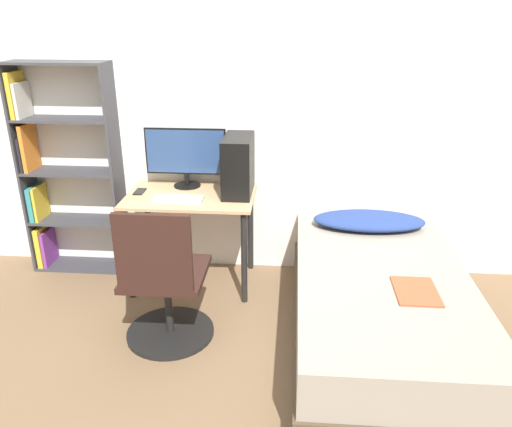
{
  "coord_description": "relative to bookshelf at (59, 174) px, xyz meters",
  "views": [
    {
      "loc": [
        0.34,
        -2.35,
        1.97
      ],
      "look_at": [
        0.1,
        0.65,
        0.75
      ],
      "focal_mm": 35.0,
      "sensor_mm": 36.0,
      "label": 1
    }
  ],
  "objects": [
    {
      "name": "bookshelf",
      "position": [
        0.0,
        0.0,
        0.0
      ],
      "size": [
        0.75,
        0.26,
        1.65
      ],
      "color": "#38383D",
      "rests_on": "ground_plane"
    },
    {
      "name": "wall_back",
      "position": [
        1.48,
        0.15,
        0.45
      ],
      "size": [
        8.0,
        0.05,
        2.5
      ],
      "color": "silver",
      "rests_on": "ground_plane"
    },
    {
      "name": "monitor",
      "position": [
        1.01,
        0.01,
        0.18
      ],
      "size": [
        0.61,
        0.21,
        0.45
      ],
      "color": "black",
      "rests_on": "desk"
    },
    {
      "name": "keyboard",
      "position": [
        1.01,
        -0.3,
        -0.06
      ],
      "size": [
        0.35,
        0.13,
        0.02
      ],
      "color": "silver",
      "rests_on": "desk"
    },
    {
      "name": "pc_tower",
      "position": [
        1.42,
        -0.1,
        0.14
      ],
      "size": [
        0.2,
        0.43,
        0.42
      ],
      "color": "black",
      "rests_on": "desk"
    },
    {
      "name": "phone",
      "position": [
        0.68,
        -0.16,
        -0.07
      ],
      "size": [
        0.07,
        0.14,
        0.01
      ],
      "color": "black",
      "rests_on": "desk"
    },
    {
      "name": "magazine",
      "position": [
        2.54,
        -1.04,
        -0.3
      ],
      "size": [
        0.24,
        0.32,
        0.01
      ],
      "color": "#B24C2D",
      "rests_on": "bed"
    },
    {
      "name": "pillow",
      "position": [
        2.39,
        -0.13,
        -0.26
      ],
      "size": [
        0.81,
        0.36,
        0.11
      ],
      "color": "navy",
      "rests_on": "bed"
    },
    {
      "name": "ground_plane",
      "position": [
        1.48,
        -1.22,
        -0.8
      ],
      "size": [
        14.0,
        14.0,
        0.0
      ],
      "primitive_type": "plane",
      "color": "brown"
    },
    {
      "name": "office_chair",
      "position": [
        1.05,
        -0.94,
        -0.44
      ],
      "size": [
        0.57,
        0.57,
        0.94
      ],
      "color": "black",
      "rests_on": "ground_plane"
    },
    {
      "name": "desk",
      "position": [
        1.07,
        -0.18,
        -0.19
      ],
      "size": [
        0.94,
        0.62,
        0.73
      ],
      "color": "tan",
      "rests_on": "ground_plane"
    },
    {
      "name": "bed",
      "position": [
        2.39,
        -0.84,
        -0.56
      ],
      "size": [
        1.07,
        1.94,
        0.49
      ],
      "color": "#4C3D2D",
      "rests_on": "ground_plane"
    }
  ]
}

